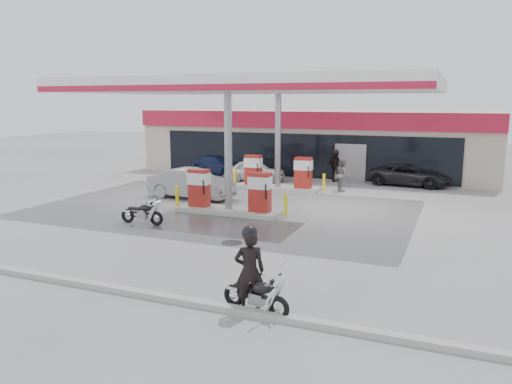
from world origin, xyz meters
TOP-DOWN VIEW (x-y plane):
  - ground at (0.00, 0.00)m, footprint 90.00×90.00m
  - wet_patch at (0.50, 0.00)m, footprint 6.00×3.00m
  - drain_cover at (2.00, -2.00)m, footprint 0.70×0.70m
  - kerb at (0.00, -7.00)m, footprint 28.00×0.25m
  - store_building at (0.01, 15.94)m, footprint 22.00×8.22m
  - canopy at (0.00, 5.00)m, footprint 16.00×10.02m
  - pump_island_near at (0.00, 2.00)m, footprint 5.14×1.30m
  - pump_island_far at (0.00, 8.00)m, footprint 5.14×1.30m
  - main_motorcycle at (4.86, -6.80)m, footprint 1.72×0.73m
  - biker_main at (4.68, -6.77)m, footprint 0.81×0.72m
  - parked_motorcycle at (-2.21, -0.99)m, footprint 1.82×0.70m
  - sedan_white at (-2.21, 10.20)m, footprint 3.75×2.05m
  - attendant at (3.23, 9.00)m, footprint 0.93×1.02m
  - hatchback_silver at (-3.05, 4.20)m, footprint 4.45×1.89m
  - parked_car_left at (-5.44, 12.00)m, footprint 4.43×2.93m
  - parked_car_right at (6.33, 12.00)m, footprint 4.53×2.46m
  - biker_walking at (2.18, 11.80)m, footprint 1.10×0.93m

SIDE VIEW (x-z plane):
  - ground at x=0.00m, z-range 0.00..0.00m
  - wet_patch at x=0.50m, z-range 0.00..0.00m
  - drain_cover at x=2.00m, z-range 0.00..0.01m
  - kerb at x=0.00m, z-range 0.00..0.15m
  - main_motorcycle at x=4.86m, z-range -0.05..0.84m
  - parked_motorcycle at x=-2.21m, z-range -0.05..0.88m
  - parked_car_left at x=-5.44m, z-range 0.00..1.19m
  - parked_car_right at x=6.33m, z-range 0.00..1.21m
  - sedan_white at x=-2.21m, z-range 0.00..1.21m
  - pump_island_near at x=0.00m, z-range -0.18..1.60m
  - pump_island_far at x=0.00m, z-range -0.18..1.60m
  - hatchback_silver at x=-3.05m, z-range 0.00..1.43m
  - attendant at x=3.23m, z-range 0.00..1.71m
  - biker_walking at x=2.18m, z-range 0.00..1.76m
  - biker_main at x=4.68m, z-range 0.00..1.87m
  - store_building at x=0.01m, z-range 0.01..4.01m
  - canopy at x=0.00m, z-range 2.51..8.02m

